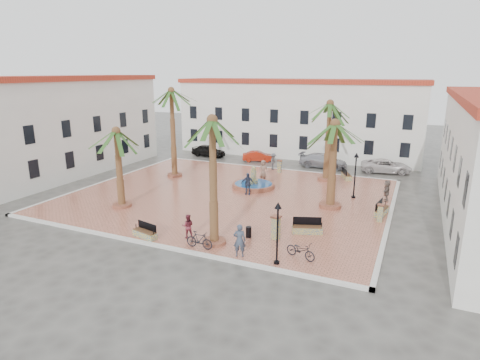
# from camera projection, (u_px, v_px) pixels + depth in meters

# --- Properties ---
(ground) EXTENTS (120.00, 120.00, 0.00)m
(ground) POSITION_uv_depth(u_px,v_px,m) (229.00, 197.00, 34.42)
(ground) COLOR #56544F
(ground) RESTS_ON ground
(plaza) EXTENTS (26.00, 22.00, 0.15)m
(plaza) POSITION_uv_depth(u_px,v_px,m) (229.00, 196.00, 34.40)
(plaza) COLOR #C87157
(plaza) RESTS_ON ground
(kerb_n) EXTENTS (26.30, 0.30, 0.16)m
(kerb_n) POSITION_uv_depth(u_px,v_px,m) (272.00, 169.00, 44.09)
(kerb_n) COLOR silver
(kerb_n) RESTS_ON ground
(kerb_s) EXTENTS (26.30, 0.30, 0.16)m
(kerb_s) POSITION_uv_depth(u_px,v_px,m) (152.00, 245.00, 24.70)
(kerb_s) COLOR silver
(kerb_s) RESTS_ON ground
(kerb_e) EXTENTS (0.30, 22.30, 0.16)m
(kerb_e) POSITION_uv_depth(u_px,v_px,m) (390.00, 218.00, 29.27)
(kerb_e) COLOR silver
(kerb_e) RESTS_ON ground
(kerb_w) EXTENTS (0.30, 22.30, 0.16)m
(kerb_w) POSITION_uv_depth(u_px,v_px,m) (111.00, 180.00, 39.52)
(kerb_w) COLOR silver
(kerb_w) RESTS_ON ground
(building_north) EXTENTS (30.40, 7.40, 9.50)m
(building_north) POSITION_uv_depth(u_px,v_px,m) (297.00, 118.00, 50.79)
(building_north) COLOR white
(building_north) RESTS_ON ground
(building_west) EXTENTS (6.40, 24.40, 10.00)m
(building_west) POSITION_uv_depth(u_px,v_px,m) (60.00, 126.00, 40.59)
(building_west) COLOR white
(building_west) RESTS_ON ground
(fountain) EXTENTS (3.89, 3.89, 2.01)m
(fountain) POSITION_uv_depth(u_px,v_px,m) (253.00, 184.00, 36.61)
(fountain) COLOR #A35940
(fountain) RESTS_ON plaza
(palm_nw) EXTENTS (4.84, 4.84, 8.84)m
(palm_nw) POSITION_uv_depth(u_px,v_px,m) (172.00, 99.00, 38.66)
(palm_nw) COLOR #A35940
(palm_nw) RESTS_ON plaza
(palm_sw) EXTENTS (4.82, 4.82, 6.29)m
(palm_sw) POSITION_uv_depth(u_px,v_px,m) (117.00, 141.00, 30.14)
(palm_sw) COLOR #A35940
(palm_sw) RESTS_ON plaza
(palm_s) EXTENTS (4.70, 4.70, 7.92)m
(palm_s) POSITION_uv_depth(u_px,v_px,m) (212.00, 134.00, 22.96)
(palm_s) COLOR #A35940
(palm_s) RESTS_ON plaza
(palm_e) EXTENTS (5.59, 5.59, 6.89)m
(palm_e) POSITION_uv_depth(u_px,v_px,m) (334.00, 135.00, 29.89)
(palm_e) COLOR #A35940
(palm_e) RESTS_ON plaza
(palm_ne) EXTENTS (5.18, 5.18, 7.76)m
(palm_ne) POSITION_uv_depth(u_px,v_px,m) (330.00, 112.00, 37.45)
(palm_ne) COLOR #A35940
(palm_ne) RESTS_ON plaza
(bench_s) EXTENTS (1.87, 0.94, 0.95)m
(bench_s) POSITION_uv_depth(u_px,v_px,m) (145.00, 233.00, 25.55)
(bench_s) COLOR #8E8C60
(bench_s) RESTS_ON plaza
(bench_se) EXTENTS (2.05, 1.23, 1.04)m
(bench_se) POSITION_uv_depth(u_px,v_px,m) (307.00, 229.00, 26.21)
(bench_se) COLOR #8E8C60
(bench_se) RESTS_ON plaza
(bench_e) EXTENTS (0.90, 2.05, 1.04)m
(bench_e) POSITION_uv_depth(u_px,v_px,m) (381.00, 211.00, 29.58)
(bench_e) COLOR #8E8C60
(bench_e) RESTS_ON plaza
(bench_ne) EXTENTS (1.36, 2.07, 1.05)m
(bench_ne) POSITION_uv_depth(u_px,v_px,m) (346.00, 176.00, 39.60)
(bench_ne) COLOR #8E8C60
(bench_ne) RESTS_ON plaza
(lamppost_s) EXTENTS (0.39, 0.39, 3.57)m
(lamppost_s) POSITION_uv_depth(u_px,v_px,m) (278.00, 222.00, 21.48)
(lamppost_s) COLOR black
(lamppost_s) RESTS_ON plaza
(lamppost_e) EXTENTS (0.42, 0.42, 3.85)m
(lamppost_e) POSITION_uv_depth(u_px,v_px,m) (356.00, 168.00, 32.96)
(lamppost_e) COLOR black
(lamppost_e) RESTS_ON plaza
(bollard_se) EXTENTS (0.63, 0.63, 1.55)m
(bollard_se) POSITION_uv_depth(u_px,v_px,m) (276.00, 227.00, 25.15)
(bollard_se) COLOR #8E8C60
(bollard_se) RESTS_ON plaza
(bollard_n) EXTENTS (0.51, 0.51, 1.32)m
(bollard_n) POSITION_uv_depth(u_px,v_px,m) (280.00, 166.00, 41.89)
(bollard_n) COLOR #8E8C60
(bollard_n) RESTS_ON plaza
(bollard_e) EXTENTS (0.46, 0.46, 1.28)m
(bollard_e) POSITION_uv_depth(u_px,v_px,m) (380.00, 213.00, 28.12)
(bollard_e) COLOR #8E8C60
(bollard_e) RESTS_ON plaza
(litter_bin) EXTENTS (0.36, 0.36, 0.71)m
(litter_bin) POSITION_uv_depth(u_px,v_px,m) (249.00, 232.00, 25.54)
(litter_bin) COLOR black
(litter_bin) RESTS_ON plaza
(cyclist_a) EXTENTS (0.82, 0.66, 1.96)m
(cyclist_a) POSITION_uv_depth(u_px,v_px,m) (240.00, 240.00, 22.74)
(cyclist_a) COLOR #3B4456
(cyclist_a) RESTS_ON plaza
(bicycle_a) EXTENTS (1.99, 1.21, 0.99)m
(bicycle_a) POSITION_uv_depth(u_px,v_px,m) (301.00, 250.00, 22.61)
(bicycle_a) COLOR black
(bicycle_a) RESTS_ON plaza
(cyclist_b) EXTENTS (0.95, 0.87, 1.57)m
(cyclist_b) POSITION_uv_depth(u_px,v_px,m) (188.00, 226.00, 25.36)
(cyclist_b) COLOR maroon
(cyclist_b) RESTS_ON plaza
(bicycle_b) EXTENTS (1.76, 0.50, 1.05)m
(bicycle_b) POSITION_uv_depth(u_px,v_px,m) (199.00, 240.00, 23.90)
(bicycle_b) COLOR black
(bicycle_b) RESTS_ON plaza
(pedestrian_fountain_a) EXTENTS (1.04, 1.01, 1.81)m
(pedestrian_fountain_a) POSITION_uv_depth(u_px,v_px,m) (263.00, 169.00, 39.64)
(pedestrian_fountain_a) COLOR #8B6B5B
(pedestrian_fountain_a) RESTS_ON plaza
(pedestrian_fountain_b) EXTENTS (1.19, 0.72, 1.90)m
(pedestrian_fountain_b) POSITION_uv_depth(u_px,v_px,m) (248.00, 184.00, 34.36)
(pedestrian_fountain_b) COLOR #2E3A55
(pedestrian_fountain_b) RESTS_ON plaza
(pedestrian_north) EXTENTS (0.70, 1.17, 1.77)m
(pedestrian_north) POSITION_uv_depth(u_px,v_px,m) (273.00, 161.00, 43.19)
(pedestrian_north) COLOR #505054
(pedestrian_north) RESTS_ON plaza
(pedestrian_east) EXTENTS (0.60, 1.63, 1.73)m
(pedestrian_east) POSITION_uv_depth(u_px,v_px,m) (387.00, 190.00, 32.69)
(pedestrian_east) COLOR #66564E
(pedestrian_east) RESTS_ON plaza
(car_black) EXTENTS (4.51, 2.10, 1.49)m
(car_black) POSITION_uv_depth(u_px,v_px,m) (208.00, 151.00, 50.61)
(car_black) COLOR black
(car_black) RESTS_ON ground
(car_red) EXTENTS (3.94, 2.57, 1.23)m
(car_red) POSITION_uv_depth(u_px,v_px,m) (258.00, 156.00, 47.84)
(car_red) COLOR #AE2410
(car_red) RESTS_ON ground
(car_silver) EXTENTS (5.35, 2.25, 1.54)m
(car_silver) POSITION_uv_depth(u_px,v_px,m) (323.00, 161.00, 44.73)
(car_silver) COLOR #AAAAB3
(car_silver) RESTS_ON ground
(car_white) EXTENTS (5.49, 3.29, 1.43)m
(car_white) POSITION_uv_depth(u_px,v_px,m) (386.00, 166.00, 42.48)
(car_white) COLOR silver
(car_white) RESTS_ON ground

